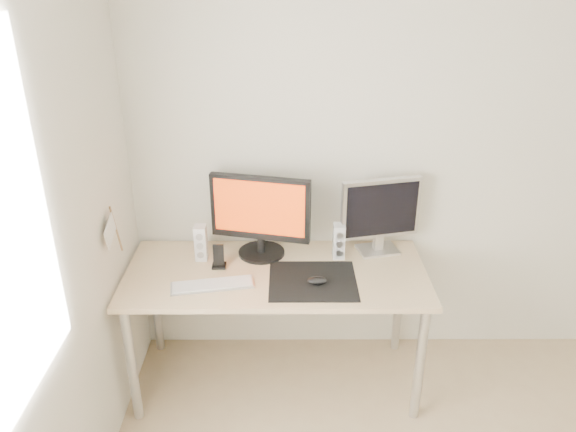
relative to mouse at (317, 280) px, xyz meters
name	(u,v)px	position (x,y,z in m)	size (l,w,h in m)	color
wall_back	(444,155)	(0.72, 0.50, 0.50)	(3.50, 3.50, 0.00)	silver
mousepad	(313,281)	(-0.02, 0.03, -0.02)	(0.45, 0.40, 0.00)	black
mouse	(317,280)	(0.00, 0.00, 0.00)	(0.10, 0.06, 0.04)	black
desk	(276,284)	(-0.21, 0.13, -0.10)	(1.60, 0.70, 0.73)	#D1B587
main_monitor	(260,213)	(-0.30, 0.31, 0.23)	(0.55, 0.31, 0.47)	black
second_monitor	(380,212)	(0.36, 0.35, 0.22)	(0.45, 0.21, 0.43)	silver
speaker_left	(201,243)	(-0.62, 0.27, 0.08)	(0.06, 0.08, 0.20)	white
speaker_right	(339,241)	(0.13, 0.28, 0.08)	(0.06, 0.08, 0.20)	silver
keyboard	(212,285)	(-0.53, -0.02, -0.01)	(0.43, 0.19, 0.02)	#B5B5B7
phone_dock	(219,260)	(-0.52, 0.18, 0.02)	(0.07, 0.06, 0.13)	black
pennant	(112,230)	(-1.00, -0.01, 0.30)	(0.01, 0.23, 0.29)	#A57F54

